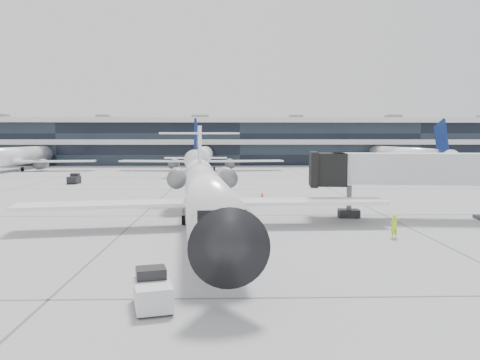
{
  "coord_description": "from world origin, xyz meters",
  "views": [
    {
      "loc": [
        -2.93,
        -38.06,
        6.34
      ],
      "look_at": [
        -1.8,
        3.84,
        2.6
      ],
      "focal_mm": 35.0,
      "sensor_mm": 36.0,
      "label": 1
    }
  ],
  "objects_px": {
    "regional_jet": "(206,192)",
    "jet_bridge": "(428,169)",
    "ramp_worker": "(394,226)",
    "baggage_tug": "(152,291)"
  },
  "relations": [
    {
      "from": "ramp_worker",
      "to": "baggage_tug",
      "type": "distance_m",
      "value": 17.93
    },
    {
      "from": "regional_jet",
      "to": "baggage_tug",
      "type": "height_order",
      "value": "regional_jet"
    },
    {
      "from": "jet_bridge",
      "to": "baggage_tug",
      "type": "bearing_deg",
      "value": -127.67
    },
    {
      "from": "jet_bridge",
      "to": "ramp_worker",
      "type": "xyz_separation_m",
      "value": [
        -5.19,
        -7.22,
        -3.12
      ]
    },
    {
      "from": "regional_jet",
      "to": "jet_bridge",
      "type": "height_order",
      "value": "regional_jet"
    },
    {
      "from": "jet_bridge",
      "to": "regional_jet",
      "type": "bearing_deg",
      "value": -162.71
    },
    {
      "from": "regional_jet",
      "to": "jet_bridge",
      "type": "relative_size",
      "value": 1.96
    },
    {
      "from": "regional_jet",
      "to": "ramp_worker",
      "type": "relative_size",
      "value": 20.88
    },
    {
      "from": "ramp_worker",
      "to": "baggage_tug",
      "type": "bearing_deg",
      "value": 15.63
    },
    {
      "from": "jet_bridge",
      "to": "ramp_worker",
      "type": "bearing_deg",
      "value": -119.13
    }
  ]
}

